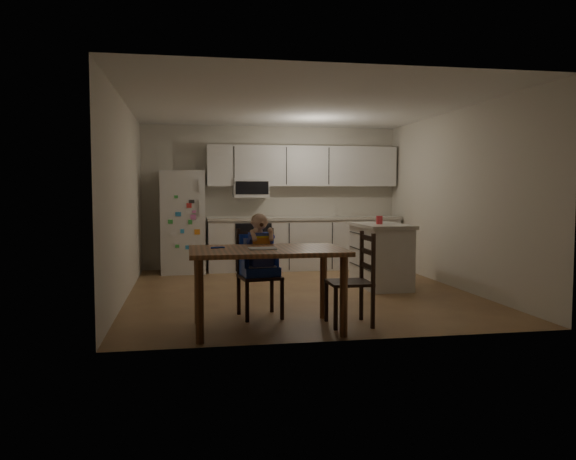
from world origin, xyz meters
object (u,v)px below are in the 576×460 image
at_px(red_cup, 379,220).
at_px(chair_side, 358,273).
at_px(refrigerator, 183,222).
at_px(dining_table, 267,260).
at_px(kitchen_island, 380,255).
at_px(chair_booster, 259,254).

bearing_deg(red_cup, chair_side, -114.53).
xyz_separation_m(refrigerator, dining_table, (0.84, -4.12, -0.15)).
relative_size(kitchen_island, chair_side, 1.28).
xyz_separation_m(kitchen_island, chair_booster, (-1.95, -1.59, 0.22)).
xyz_separation_m(refrigerator, red_cup, (2.75, -1.96, 0.11)).
distance_m(kitchen_island, chair_booster, 2.53).
distance_m(dining_table, chair_booster, 0.62).
height_order(chair_booster, chair_side, chair_booster).
bearing_deg(chair_side, red_cup, 155.62).
xyz_separation_m(red_cup, chair_side, (-0.96, -2.11, -0.42)).
relative_size(refrigerator, kitchen_island, 1.39).
xyz_separation_m(chair_booster, chair_side, (0.95, -0.57, -0.14)).
height_order(red_cup, chair_booster, chair_booster).
relative_size(kitchen_island, chair_booster, 1.09).
bearing_deg(red_cup, kitchen_island, 48.89).
distance_m(kitchen_island, chair_side, 2.38).
height_order(kitchen_island, red_cup, red_cup).
bearing_deg(chair_booster, kitchen_island, 31.06).
xyz_separation_m(red_cup, dining_table, (-1.91, -2.16, -0.26)).
bearing_deg(dining_table, red_cup, 48.55).
height_order(red_cup, chair_side, red_cup).
distance_m(red_cup, chair_booster, 2.48).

